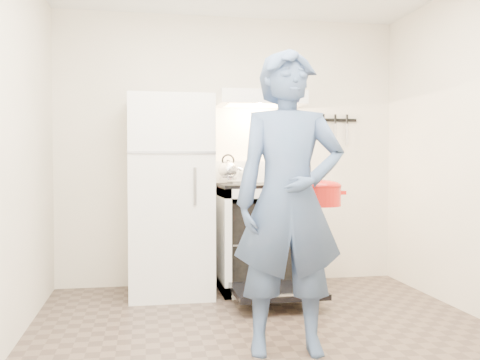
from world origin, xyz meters
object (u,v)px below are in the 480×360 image
Objects in this scene: refrigerator at (170,196)px; tea_kettle at (228,169)px; stove_body at (261,238)px; dutch_oven at (319,196)px; person at (289,202)px.

refrigerator reaches higher than tea_kettle.
refrigerator reaches higher than stove_body.
refrigerator is at bearing -178.23° from stove_body.
tea_kettle is (0.53, 0.15, 0.23)m from refrigerator.
refrigerator is 1.85× the size of stove_body.
tea_kettle is at bearing 105.36° from dutch_oven.
stove_body is at bearing 1.77° from refrigerator.
stove_body is at bearing 94.68° from dutch_oven.
person is at bearing -67.88° from refrigerator.
dutch_oven reaches higher than stove_body.
person is (-0.18, -1.58, 0.45)m from stove_body.
refrigerator is 6.49× the size of tea_kettle.
person reaches higher than refrigerator.
tea_kettle is at bearing 156.18° from stove_body.
stove_body is at bearing -23.82° from tea_kettle.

